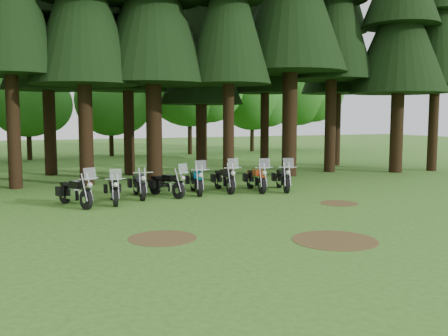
{
  "coord_description": "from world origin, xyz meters",
  "views": [
    {
      "loc": [
        -6.7,
        -14.36,
        3.15
      ],
      "look_at": [
        1.86,
        5.0,
        1.0
      ],
      "focal_mm": 40.0,
      "sensor_mm": 36.0,
      "label": 1
    }
  ],
  "objects_px": {
    "motorcycle_1": "(114,191)",
    "motorcycle_7": "(283,179)",
    "motorcycle_0": "(75,193)",
    "motorcycle_3": "(167,185)",
    "motorcycle_5": "(224,180)",
    "motorcycle_2": "(139,185)",
    "motorcycle_6": "(256,179)",
    "motorcycle_4": "(196,182)"
  },
  "relations": [
    {
      "from": "motorcycle_6",
      "to": "motorcycle_0",
      "type": "bearing_deg",
      "value": -164.82
    },
    {
      "from": "motorcycle_0",
      "to": "motorcycle_2",
      "type": "height_order",
      "value": "motorcycle_0"
    },
    {
      "from": "motorcycle_4",
      "to": "motorcycle_5",
      "type": "height_order",
      "value": "motorcycle_5"
    },
    {
      "from": "motorcycle_5",
      "to": "motorcycle_6",
      "type": "relative_size",
      "value": 1.01
    },
    {
      "from": "motorcycle_5",
      "to": "motorcycle_1",
      "type": "bearing_deg",
      "value": -163.15
    },
    {
      "from": "motorcycle_3",
      "to": "motorcycle_7",
      "type": "bearing_deg",
      "value": -24.29
    },
    {
      "from": "motorcycle_0",
      "to": "motorcycle_7",
      "type": "xyz_separation_m",
      "value": [
        8.76,
        0.46,
        0.01
      ]
    },
    {
      "from": "motorcycle_1",
      "to": "motorcycle_7",
      "type": "height_order",
      "value": "motorcycle_7"
    },
    {
      "from": "motorcycle_2",
      "to": "motorcycle_7",
      "type": "xyz_separation_m",
      "value": [
        6.18,
        -0.62,
        0.02
      ]
    },
    {
      "from": "motorcycle_7",
      "to": "motorcycle_0",
      "type": "bearing_deg",
      "value": -157.71
    },
    {
      "from": "motorcycle_0",
      "to": "motorcycle_6",
      "type": "distance_m",
      "value": 7.63
    },
    {
      "from": "motorcycle_2",
      "to": "motorcycle_4",
      "type": "distance_m",
      "value": 2.42
    },
    {
      "from": "motorcycle_5",
      "to": "motorcycle_7",
      "type": "bearing_deg",
      "value": -10.86
    },
    {
      "from": "motorcycle_4",
      "to": "motorcycle_7",
      "type": "xyz_separation_m",
      "value": [
        3.76,
        -0.64,
        0.01
      ]
    },
    {
      "from": "motorcycle_6",
      "to": "motorcycle_7",
      "type": "relative_size",
      "value": 1.02
    },
    {
      "from": "motorcycle_4",
      "to": "motorcycle_7",
      "type": "bearing_deg",
      "value": 1.51
    },
    {
      "from": "motorcycle_3",
      "to": "motorcycle_7",
      "type": "relative_size",
      "value": 0.93
    },
    {
      "from": "motorcycle_2",
      "to": "motorcycle_5",
      "type": "relative_size",
      "value": 0.96
    },
    {
      "from": "motorcycle_2",
      "to": "motorcycle_4",
      "type": "bearing_deg",
      "value": 5.72
    },
    {
      "from": "motorcycle_3",
      "to": "motorcycle_5",
      "type": "xyz_separation_m",
      "value": [
        2.66,
        0.33,
        0.04
      ]
    },
    {
      "from": "motorcycle_3",
      "to": "motorcycle_7",
      "type": "height_order",
      "value": "motorcycle_7"
    },
    {
      "from": "motorcycle_1",
      "to": "motorcycle_7",
      "type": "xyz_separation_m",
      "value": [
        7.36,
        0.3,
        0.04
      ]
    },
    {
      "from": "motorcycle_6",
      "to": "motorcycle_7",
      "type": "xyz_separation_m",
      "value": [
        1.16,
        -0.28,
        -0.0
      ]
    },
    {
      "from": "motorcycle_1",
      "to": "motorcycle_7",
      "type": "relative_size",
      "value": 0.94
    },
    {
      "from": "motorcycle_6",
      "to": "motorcycle_5",
      "type": "bearing_deg",
      "value": 171.29
    },
    {
      "from": "motorcycle_1",
      "to": "motorcycle_5",
      "type": "relative_size",
      "value": 0.91
    },
    {
      "from": "motorcycle_2",
      "to": "motorcycle_5",
      "type": "bearing_deg",
      "value": 6.55
    },
    {
      "from": "motorcycle_6",
      "to": "motorcycle_2",
      "type": "bearing_deg",
      "value": -174.24
    },
    {
      "from": "motorcycle_5",
      "to": "motorcycle_3",
      "type": "bearing_deg",
      "value": -167.74
    },
    {
      "from": "motorcycle_1",
      "to": "motorcycle_2",
      "type": "distance_m",
      "value": 1.5
    },
    {
      "from": "motorcycle_1",
      "to": "motorcycle_4",
      "type": "height_order",
      "value": "motorcycle_4"
    },
    {
      "from": "motorcycle_4",
      "to": "motorcycle_5",
      "type": "xyz_separation_m",
      "value": [
        1.3,
        0.07,
        0.01
      ]
    },
    {
      "from": "motorcycle_6",
      "to": "motorcycle_1",
      "type": "bearing_deg",
      "value": -165.01
    },
    {
      "from": "motorcycle_1",
      "to": "motorcycle_5",
      "type": "xyz_separation_m",
      "value": [
        4.9,
        1.01,
        0.05
      ]
    },
    {
      "from": "motorcycle_2",
      "to": "motorcycle_5",
      "type": "height_order",
      "value": "motorcycle_5"
    },
    {
      "from": "motorcycle_6",
      "to": "motorcycle_7",
      "type": "height_order",
      "value": "motorcycle_6"
    },
    {
      "from": "motorcycle_0",
      "to": "motorcycle_3",
      "type": "height_order",
      "value": "motorcycle_0"
    },
    {
      "from": "motorcycle_3",
      "to": "motorcycle_4",
      "type": "xyz_separation_m",
      "value": [
        1.36,
        0.26,
        0.03
      ]
    },
    {
      "from": "motorcycle_1",
      "to": "motorcycle_7",
      "type": "bearing_deg",
      "value": 9.16
    },
    {
      "from": "motorcycle_4",
      "to": "motorcycle_6",
      "type": "xyz_separation_m",
      "value": [
        2.6,
        -0.37,
        0.01
      ]
    },
    {
      "from": "motorcycle_0",
      "to": "motorcycle_6",
      "type": "relative_size",
      "value": 0.96
    },
    {
      "from": "motorcycle_0",
      "to": "motorcycle_6",
      "type": "height_order",
      "value": "motorcycle_6"
    }
  ]
}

